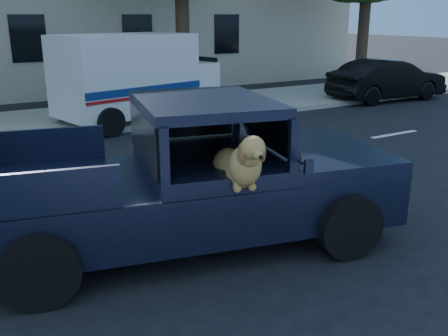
% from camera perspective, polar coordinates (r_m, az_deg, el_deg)
% --- Properties ---
extents(ground, '(120.00, 120.00, 0.00)m').
position_cam_1_polar(ground, '(6.42, -6.23, -10.69)').
color(ground, black).
rests_on(ground, ground).
extents(far_sidewalk, '(60.00, 4.00, 0.15)m').
position_cam_1_polar(far_sidewalk, '(14.86, -21.40, 4.64)').
color(far_sidewalk, gray).
rests_on(far_sidewalk, ground).
extents(lane_stripes, '(21.60, 0.14, 0.01)m').
position_cam_1_polar(lane_stripes, '(10.06, -4.06, -0.14)').
color(lane_stripes, silver).
rests_on(lane_stripes, ground).
extents(pickup_truck, '(5.81, 3.37, 1.96)m').
position_cam_1_polar(pickup_truck, '(6.65, -5.03, -3.37)').
color(pickup_truck, black).
rests_on(pickup_truck, ground).
extents(mail_truck, '(4.88, 3.17, 2.48)m').
position_cam_1_polar(mail_truck, '(14.54, -10.14, 9.35)').
color(mail_truck, silver).
rests_on(mail_truck, ground).
extents(parked_sedan, '(1.82, 4.54, 1.47)m').
position_cam_1_polar(parked_sedan, '(19.17, 18.16, 9.54)').
color(parked_sedan, black).
rests_on(parked_sedan, ground).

